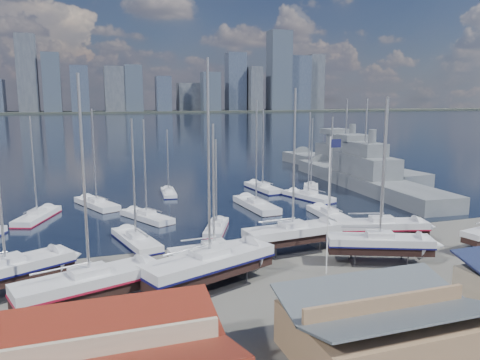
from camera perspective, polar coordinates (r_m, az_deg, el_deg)
name	(u,v)px	position (r m, az deg, el deg)	size (l,w,h in m)	color
ground	(282,271)	(46.13, 5.20, -10.97)	(1400.00, 1400.00, 0.00)	#605E59
water	(105,123)	(350.16, -16.08, 6.69)	(1400.00, 600.00, 0.40)	#172135
far_shore	(94,112)	(609.76, -17.39, 7.89)	(1400.00, 80.00, 2.20)	#2D332D
skyline	(86,81)	(603.59, -18.32, 11.44)	(639.14, 43.80, 107.69)	#475166
shed_grey	(385,324)	(32.57, 17.30, -16.46)	(12.60, 8.40, 4.17)	#8C6B4C
sailboat_cradle_0	(6,271)	(44.32, -26.61, -9.93)	(11.13, 7.73, 17.56)	#2D2D33
sailboat_cradle_1	(90,284)	(39.04, -17.85, -11.92)	(11.80, 6.61, 18.21)	#2D2D33
sailboat_cradle_2	(214,252)	(45.13, -3.17, -8.75)	(8.72, 3.02, 14.15)	#2D2D33
sailboat_cradle_3	(210,264)	(41.15, -3.70, -10.20)	(12.76, 7.75, 19.66)	#2D2D33
sailboat_cradle_4	(293,233)	(50.76, 6.44, -6.48)	(11.02, 4.02, 17.48)	#2D2D33
sailboat_cradle_5	(379,244)	(49.20, 16.62, -7.43)	(10.60, 6.68, 16.59)	#2D2D33
sailboat_cradle_6	(381,227)	(55.42, 16.86, -5.52)	(10.65, 5.56, 16.54)	#2D2D33
sailboat_moored_1	(37,217)	(70.29, -23.47, -4.21)	(6.06, 10.27, 14.84)	black
sailboat_moored_2	(97,205)	(75.24, -17.07, -2.94)	(6.65, 10.72, 15.69)	black
sailboat_moored_3	(136,242)	(55.16, -12.54, -7.33)	(4.98, 10.37, 14.94)	black
sailboat_moored_4	(147,218)	(65.55, -11.30, -4.54)	(6.57, 9.74, 14.39)	black
sailboat_moored_5	(169,193)	(81.84, -8.69, -1.62)	(2.95, 8.09, 11.84)	black
sailboat_moored_6	(216,228)	(59.29, -2.89, -5.90)	(5.34, 8.30, 12.07)	black
sailboat_moored_7	(256,206)	(71.11, 1.97, -3.23)	(3.82, 11.43, 17.01)	black
sailboat_moored_8	(263,189)	(85.12, 2.78, -1.08)	(3.82, 10.46, 15.29)	black
sailboat_moored_9	(329,216)	(66.56, 10.84, -4.31)	(3.27, 9.88, 14.70)	black
sailboat_moored_10	(308,197)	(78.34, 8.31, -2.12)	(5.66, 10.44, 15.03)	black
sailboat_moored_11	(311,190)	(84.63, 8.63, -1.24)	(6.58, 9.35, 13.77)	black
naval_ship_east	(363,179)	(90.74, 14.82, 0.15)	(10.36, 46.51, 18.15)	slate
naval_ship_west	(345,165)	(109.48, 12.64, 1.84)	(11.16, 46.24, 18.12)	slate
car_a	(181,334)	(33.54, -7.18, -18.15)	(1.52, 3.77, 1.29)	gray
car_b	(346,313)	(36.68, 12.85, -15.56)	(1.61, 4.62, 1.52)	gray
car_c	(347,310)	(37.40, 12.90, -15.15)	(2.32, 5.03, 1.40)	gray
car_d	(364,296)	(40.12, 14.92, -13.54)	(1.82, 4.49, 1.30)	gray
flagpole	(330,196)	(43.90, 10.87, -1.87)	(1.15, 0.12, 13.04)	white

